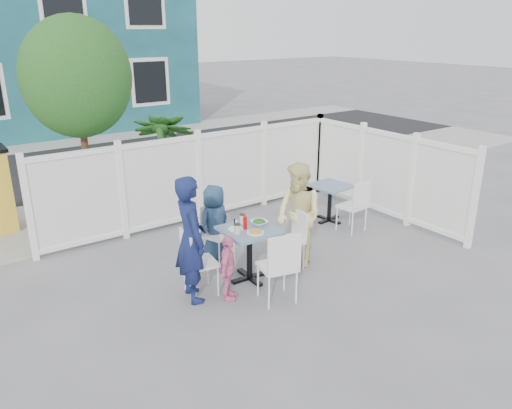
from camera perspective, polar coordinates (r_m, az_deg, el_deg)
ground at (r=7.43m, az=2.29°, el=-7.40°), size 80.00×80.00×0.00m
near_sidewalk at (r=10.45m, az=-10.59°, el=0.48°), size 24.00×2.60×0.01m
street at (r=13.77m, az=-17.29°, el=4.58°), size 24.00×5.00×0.01m
far_sidewalk at (r=16.67m, az=-20.82°, el=6.72°), size 24.00×1.60×0.01m
building at (r=19.53m, az=-26.23°, el=16.67°), size 11.00×6.00×6.00m
fence_back at (r=9.06m, az=-6.49°, el=2.90°), size 5.86×0.08×1.60m
fence_right at (r=9.53m, az=14.50°, el=3.22°), size 0.08×3.66×1.60m
tree at (r=8.90m, az=-19.80°, el=13.47°), size 1.80×1.62×3.59m
potted_shrub_a at (r=9.49m, az=-10.15°, el=4.64°), size 1.47×1.47×1.94m
potted_shrub_b at (r=10.44m, az=0.13°, el=5.28°), size 1.44×1.25×1.57m
main_table at (r=6.91m, az=-0.76°, el=-4.13°), size 0.76×0.76×0.76m
spare_table at (r=9.13m, az=8.47°, el=1.30°), size 0.72×0.72×0.69m
chair_left at (r=6.59m, az=-7.03°, el=-6.09°), size 0.46×0.47×0.91m
chair_right at (r=7.33m, az=4.26°, el=-3.45°), size 0.44×0.45×0.88m
chair_back at (r=7.54m, az=-4.81°, el=-2.74°), size 0.50×0.49×0.88m
chair_near at (r=6.34m, az=2.78°, el=-6.66°), size 0.54×0.52×0.99m
chair_spare at (r=8.69m, az=11.36°, el=0.22°), size 0.46×0.44×0.93m
man at (r=6.39m, az=-7.45°, el=-3.95°), size 0.50×0.67×1.67m
woman at (r=7.34m, az=4.90°, el=-1.21°), size 0.62×0.78×1.55m
boy at (r=7.53m, az=-4.74°, el=-2.12°), size 0.65×0.50×1.18m
toddler at (r=6.49m, az=-3.20°, el=-7.27°), size 0.53×0.52×0.89m
plate_main at (r=6.71m, az=-0.08°, el=-3.21°), size 0.24×0.24×0.01m
plate_side at (r=6.83m, az=-2.33°, el=-2.82°), size 0.21×0.21×0.01m
salad_bowl at (r=6.98m, az=0.36°, el=-2.11°), size 0.23×0.23×0.06m
coffee_cup_a at (r=6.67m, az=-2.16°, el=-2.84°), size 0.09×0.09×0.13m
coffee_cup_b at (r=7.04m, az=-1.58°, el=-1.65°), size 0.08×0.08×0.12m
ketchup_bottle at (r=6.82m, az=-1.26°, el=-2.12°), size 0.05×0.05×0.18m
salt_shaker at (r=6.97m, az=-2.25°, el=-2.07°), size 0.03×0.03×0.08m
pepper_shaker at (r=7.02m, az=-2.43°, el=-1.93°), size 0.03×0.03×0.07m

